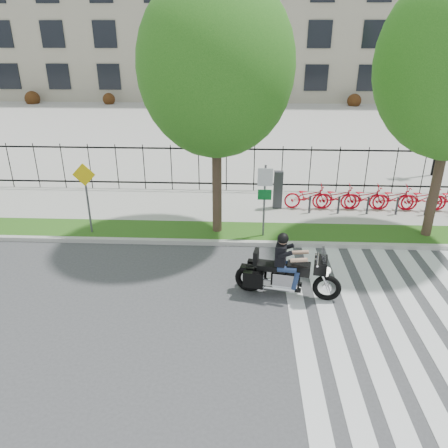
{
  "coord_description": "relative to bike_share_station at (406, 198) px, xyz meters",
  "views": [
    {
      "loc": [
        0.74,
        -9.03,
        6.6
      ],
      "look_at": [
        0.19,
        3.0,
        1.26
      ],
      "focal_mm": 35.0,
      "sensor_mm": 36.0,
      "label": 1
    }
  ],
  "objects": [
    {
      "name": "sign_pole_regulatory",
      "position": [
        -5.63,
        -2.62,
        1.1
      ],
      "size": [
        0.5,
        0.09,
        2.5
      ],
      "color": "#59595B",
      "rests_on": "grass_verge"
    },
    {
      "name": "lamp_post_right",
      "position": [
        2.91,
        4.8,
        2.56
      ],
      "size": [
        1.06,
        0.7,
        4.25
      ],
      "color": "black",
      "rests_on": "ground"
    },
    {
      "name": "street_tree_1",
      "position": [
        -7.23,
        -2.25,
        4.95
      ],
      "size": [
        4.82,
        4.82,
        8.23
      ],
      "color": "#37291E",
      "rests_on": "grass_verge"
    },
    {
      "name": "motorcycle_rider",
      "position": [
        -5.13,
        -6.05,
        0.09
      ],
      "size": [
        2.84,
        1.11,
        2.21
      ],
      "color": "black",
      "rests_on": "ground"
    },
    {
      "name": "curb",
      "position": [
        -7.09,
        -3.1,
        -0.57
      ],
      "size": [
        60.0,
        0.2,
        0.15
      ],
      "primitive_type": "cube",
      "color": "#B3B1A9",
      "rests_on": "ground"
    },
    {
      "name": "crosswalk_stripes",
      "position": [
        -2.26,
        -7.2,
        -0.64
      ],
      "size": [
        5.7,
        8.0,
        0.01
      ],
      "primitive_type": null,
      "color": "silver",
      "rests_on": "ground"
    },
    {
      "name": "iron_fence",
      "position": [
        -7.09,
        2.0,
        0.51
      ],
      "size": [
        30.0,
        0.06,
        2.0
      ],
      "primitive_type": null,
      "color": "black",
      "rests_on": "sidewalk"
    },
    {
      "name": "grass_verge",
      "position": [
        -7.09,
        -2.25,
        -0.57
      ],
      "size": [
        60.0,
        1.5,
        0.15
      ],
      "primitive_type": "cube",
      "color": "#244F13",
      "rests_on": "ground"
    },
    {
      "name": "plaza",
      "position": [
        -7.09,
        17.8,
        -0.59
      ],
      "size": [
        80.0,
        34.0,
        0.1
      ],
      "primitive_type": "cube",
      "color": "#ABA8A0",
      "rests_on": "ground"
    },
    {
      "name": "sidewalk",
      "position": [
        -7.09,
        0.25,
        -0.57
      ],
      "size": [
        60.0,
        3.5,
        0.15
      ],
      "primitive_type": "cube",
      "color": "#ABA8A0",
      "rests_on": "ground"
    },
    {
      "name": "sign_pole_warning",
      "position": [
        -11.62,
        -2.62,
        1.1
      ],
      "size": [
        0.78,
        0.09,
        2.49
      ],
      "color": "#59595B",
      "rests_on": "grass_verge"
    },
    {
      "name": "bike_share_station",
      "position": [
        0.0,
        0.0,
        0.0
      ],
      "size": [
        10.01,
        0.87,
        1.5
      ],
      "color": "#2D2D33",
      "rests_on": "sidewalk"
    },
    {
      "name": "ground",
      "position": [
        -7.09,
        -7.2,
        -0.64
      ],
      "size": [
        120.0,
        120.0,
        0.0
      ],
      "primitive_type": "plane",
      "color": "#3E3E41",
      "rests_on": "ground"
    }
  ]
}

